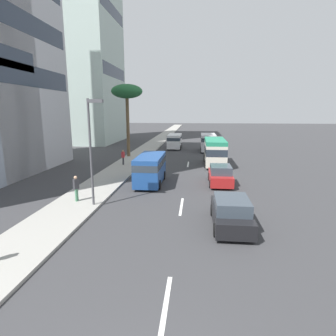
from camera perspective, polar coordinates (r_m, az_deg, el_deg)
ground_plane at (r=35.47m, az=4.40°, el=2.18°), size 198.00×198.00×0.00m
sidewalk_right at (r=36.23m, az=-6.24°, el=2.47°), size 162.00×3.24×0.15m
lane_stripe_near at (r=9.42m, az=-0.58°, el=-27.00°), size 3.20×0.16×0.01m
lane_stripe_mid at (r=17.51m, az=2.79°, el=-7.91°), size 3.20×0.16×0.01m
lane_stripe_far at (r=30.98m, az=4.18°, el=0.79°), size 3.20×0.16×0.01m
minibus_lead at (r=30.76m, az=9.66°, el=3.52°), size 6.36×2.27×2.84m
van_second at (r=22.49m, az=-3.66°, el=0.08°), size 5.23×2.07×2.35m
car_third at (r=14.77m, az=12.91°, el=-8.98°), size 4.36×1.91×1.56m
van_fourth at (r=43.74m, az=1.38°, el=5.74°), size 5.22×2.13×2.24m
car_fifth at (r=22.78m, az=10.77°, el=-1.49°), size 4.05×1.84×1.59m
van_sixth at (r=40.95m, az=8.30°, el=5.44°), size 5.02×2.21×2.55m
pedestrian_mid_block at (r=18.72m, az=-18.48°, el=-3.80°), size 0.39×0.36×1.67m
pedestrian_by_tree at (r=30.11m, az=-9.28°, el=2.35°), size 0.38×0.32×1.63m
palm_tree at (r=35.55m, az=-8.51°, el=15.12°), size 3.84×3.84×8.96m
street_lamp at (r=17.10m, az=-15.49°, el=5.51°), size 0.24×0.97×6.45m
office_tower_far at (r=57.77m, az=-18.35°, el=26.71°), size 14.42×13.16×42.61m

